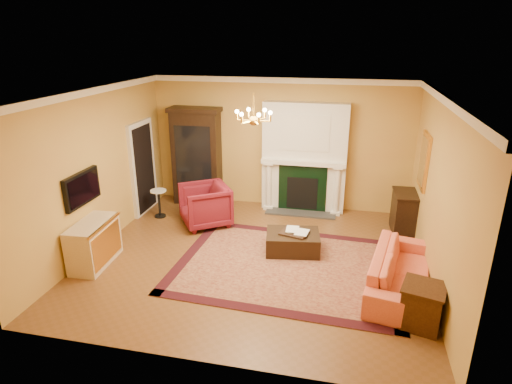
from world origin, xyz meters
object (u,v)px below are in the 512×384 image
(commode, at_px, (94,243))
(coral_sofa, at_px, (401,266))
(end_table, at_px, (422,307))
(leather_ottoman, at_px, (293,242))
(wingback_armchair, at_px, (205,203))
(pedestal_table, at_px, (159,201))
(china_cabinet, at_px, (197,158))
(console_table, at_px, (404,213))

(commode, xyz_separation_m, coral_sofa, (5.25, 0.30, 0.03))
(coral_sofa, xyz_separation_m, end_table, (0.20, -0.90, -0.12))
(end_table, bearing_deg, leather_ottoman, 138.80)
(wingback_armchair, relative_size, coral_sofa, 0.45)
(pedestal_table, xyz_separation_m, end_table, (5.21, -2.81, -0.07))
(commode, bearing_deg, china_cabinet, 73.07)
(pedestal_table, relative_size, console_table, 0.76)
(commode, distance_m, leather_ottoman, 3.61)
(china_cabinet, height_order, pedestal_table, china_cabinet)
(commode, bearing_deg, wingback_armchair, 52.23)
(end_table, bearing_deg, china_cabinet, 140.24)
(commode, bearing_deg, coral_sofa, -0.25)
(wingback_armchair, xyz_separation_m, pedestal_table, (-1.15, 0.18, -0.12))
(leather_ottoman, bearing_deg, coral_sofa, -34.79)
(pedestal_table, bearing_deg, commode, -96.10)
(commode, height_order, coral_sofa, coral_sofa)
(pedestal_table, distance_m, console_table, 5.29)
(coral_sofa, relative_size, console_table, 2.61)
(pedestal_table, xyz_separation_m, leather_ottoman, (3.16, -1.01, -0.17))
(pedestal_table, height_order, commode, commode)
(coral_sofa, distance_m, end_table, 0.93)
(commode, xyz_separation_m, end_table, (5.45, -0.60, -0.10))
(wingback_armchair, height_order, leather_ottoman, wingback_armchair)
(china_cabinet, relative_size, wingback_armchair, 2.25)
(china_cabinet, distance_m, wingback_armchair, 1.52)
(console_table, bearing_deg, pedestal_table, -178.84)
(coral_sofa, bearing_deg, wingback_armchair, 76.56)
(commode, relative_size, console_table, 1.29)
(china_cabinet, distance_m, console_table, 4.83)
(wingback_armchair, bearing_deg, pedestal_table, -132.90)
(china_cabinet, xyz_separation_m, end_table, (4.67, -3.88, -0.80))
(console_table, bearing_deg, leather_ottoman, -149.89)
(wingback_armchair, relative_size, leather_ottoman, 1.00)
(wingback_armchair, height_order, commode, wingback_armchair)
(commode, bearing_deg, end_table, -9.78)
(coral_sofa, bearing_deg, china_cabinet, 66.92)
(pedestal_table, bearing_deg, wingback_armchair, -8.94)
(pedestal_table, distance_m, leather_ottoman, 3.32)
(china_cabinet, xyz_separation_m, leather_ottoman, (2.61, -2.08, -0.91))
(coral_sofa, bearing_deg, pedestal_table, 79.80)
(console_table, relative_size, leather_ottoman, 0.84)
(china_cabinet, xyz_separation_m, console_table, (4.73, -0.72, -0.69))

